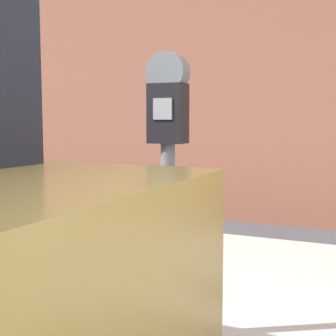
{
  "coord_description": "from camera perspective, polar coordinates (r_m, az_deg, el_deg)",
  "views": [
    {
      "loc": [
        0.61,
        -1.11,
        1.31
      ],
      "look_at": [
        -0.41,
        1.18,
        1.05
      ],
      "focal_mm": 50.0,
      "sensor_mm": 36.0,
      "label": 1
    }
  ],
  "objects": [
    {
      "name": "sidewalk",
      "position": [
        3.59,
        13.18,
        -14.8
      ],
      "size": [
        24.0,
        2.8,
        0.11
      ],
      "color": "#BCB7AD",
      "rests_on": "ground_plane"
    },
    {
      "name": "building_facade",
      "position": [
        6.15,
        18.68,
        18.24
      ],
      "size": [
        24.0,
        0.3,
        5.33
      ],
      "color": "#935642",
      "rests_on": "ground_plane"
    },
    {
      "name": "parking_meter",
      "position": [
        2.51,
        -0.0,
        2.52
      ],
      "size": [
        0.22,
        0.14,
        1.56
      ],
      "color": "slate",
      "rests_on": "sidewalk"
    }
  ]
}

